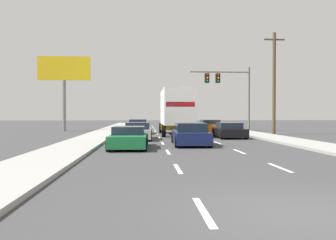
{
  "coord_description": "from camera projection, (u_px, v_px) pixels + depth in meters",
  "views": [
    {
      "loc": [
        -2.76,
        -6.01,
        1.78
      ],
      "look_at": [
        -0.98,
        21.3,
        1.32
      ],
      "focal_mm": 37.38,
      "sensor_mm": 36.0,
      "label": 1
    }
  ],
  "objects": [
    {
      "name": "ground_plane",
      "position": [
        176.0,
        134.0,
        31.15
      ],
      "size": [
        140.0,
        140.0,
        0.0
      ],
      "primitive_type": "plane",
      "color": "#3D3D3F"
    },
    {
      "name": "car_black",
      "position": [
        229.0,
        131.0,
        26.18
      ],
      "size": [
        2.05,
        4.13,
        1.14
      ],
      "color": "black",
      "rests_on": "ground_plane"
    },
    {
      "name": "sidewalk_left",
      "position": [
        94.0,
        137.0,
        25.73
      ],
      "size": [
        2.52,
        80.0,
        0.14
      ],
      "primitive_type": "cube",
      "color": "#9E9E99",
      "rests_on": "ground_plane"
    },
    {
      "name": "utility_pole_mid",
      "position": [
        274.0,
        82.0,
        30.37
      ],
      "size": [
        1.8,
        0.28,
        8.86
      ],
      "color": "brown",
      "rests_on": "ground_plane"
    },
    {
      "name": "roadside_billboard",
      "position": [
        64.0,
        76.0,
        36.26
      ],
      "size": [
        5.4,
        0.36,
        7.78
      ],
      "color": "slate",
      "rests_on": "ground_plane"
    },
    {
      "name": "sidewalk_right",
      "position": [
        267.0,
        137.0,
        26.58
      ],
      "size": [
        2.52,
        80.0,
        0.14
      ],
      "primitive_type": "cube",
      "color": "#9E9E99",
      "rests_on": "ground_plane"
    },
    {
      "name": "car_navy",
      "position": [
        190.0,
        135.0,
        20.16
      ],
      "size": [
        2.09,
        4.63,
        1.28
      ],
      "color": "#141E4C",
      "rests_on": "ground_plane"
    },
    {
      "name": "car_silver",
      "position": [
        138.0,
        131.0,
        24.55
      ],
      "size": [
        2.0,
        4.73,
        1.2
      ],
      "color": "#B7BABF",
      "rests_on": "ground_plane"
    },
    {
      "name": "car_orange",
      "position": [
        210.0,
        127.0,
        33.11
      ],
      "size": [
        1.9,
        4.24,
        1.24
      ],
      "color": "orange",
      "rests_on": "ground_plane"
    },
    {
      "name": "car_gray",
      "position": [
        138.0,
        127.0,
        31.95
      ],
      "size": [
        1.82,
        4.36,
        1.31
      ],
      "color": "slate",
      "rests_on": "ground_plane"
    },
    {
      "name": "lane_markings",
      "position": [
        179.0,
        136.0,
        28.94
      ],
      "size": [
        3.54,
        57.0,
        0.01
      ],
      "color": "silver",
      "rests_on": "ground_plane"
    },
    {
      "name": "traffic_signal_mast",
      "position": [
        225.0,
        84.0,
        36.11
      ],
      "size": [
        6.27,
        0.69,
        6.66
      ],
      "color": "#595B56",
      "rests_on": "ground_plane"
    },
    {
      "name": "car_green",
      "position": [
        129.0,
        138.0,
        18.28
      ],
      "size": [
        2.02,
        4.47,
        1.14
      ],
      "color": "#196B38",
      "rests_on": "ground_plane"
    },
    {
      "name": "box_truck",
      "position": [
        176.0,
        110.0,
        29.38
      ],
      "size": [
        2.55,
        8.95,
        3.74
      ],
      "color": "white",
      "rests_on": "ground_plane"
    }
  ]
}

